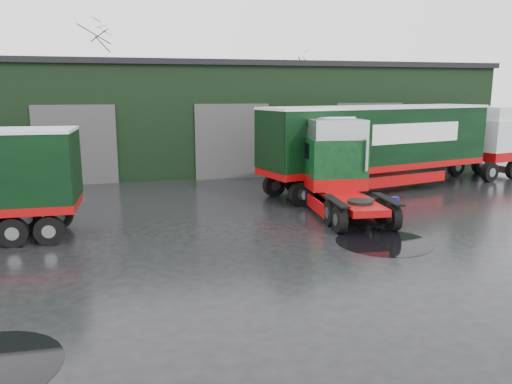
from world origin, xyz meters
TOP-DOWN VIEW (x-y plane):
  - ground at (0.00, 0.00)m, footprint 100.00×100.00m
  - warehouse at (2.00, 20.00)m, footprint 32.40×12.40m
  - hero_tractor at (4.50, 4.50)m, footprint 2.91×5.99m
  - lorry_right at (8.01, 9.00)m, footprint 15.51×6.42m
  - wash_bucket at (7.33, 5.93)m, footprint 0.39×0.39m
  - tree_back_a at (-6.00, 30.00)m, footprint 4.40×4.40m
  - tree_back_b at (10.00, 30.00)m, footprint 4.40×4.40m
  - puddle_1 at (4.34, 1.22)m, footprint 3.01×3.01m

SIDE VIEW (x-z plane):
  - ground at x=0.00m, z-range 0.00..0.00m
  - puddle_1 at x=4.34m, z-range 0.00..0.01m
  - wash_bucket at x=7.33m, z-range 0.00..0.32m
  - hero_tractor at x=4.50m, z-range 0.00..3.62m
  - lorry_right at x=8.01m, z-range 0.00..4.03m
  - warehouse at x=2.00m, z-range 0.01..6.31m
  - tree_back_b at x=10.00m, z-range 0.00..7.50m
  - tree_back_a at x=-6.00m, z-range 0.00..9.50m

